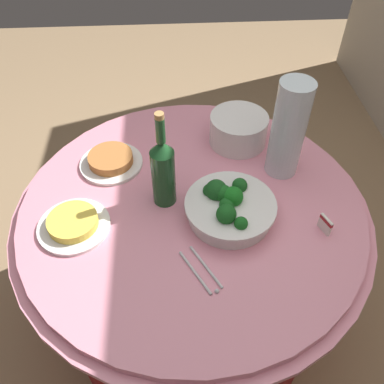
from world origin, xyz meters
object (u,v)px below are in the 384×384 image
food_plate_fried_egg (73,224)px  food_plate_peanuts (111,161)px  serving_tongs (202,271)px  broccoli_bowl (229,207)px  plate_stack (238,129)px  wine_bottle (163,170)px  decorative_fruit_vase (287,135)px  label_placard_front (325,224)px

food_plate_fried_egg → food_plate_peanuts: (-0.28, 0.09, 0.00)m
serving_tongs → food_plate_peanuts: (-0.46, -0.28, 0.01)m
broccoli_bowl → food_plate_peanuts: bearing=-124.4°
plate_stack → wine_bottle: size_ratio=0.62×
decorative_fruit_vase → label_placard_front: size_ratio=6.18×
wine_bottle → plate_stack: bearing=135.5°
broccoli_bowl → wine_bottle: size_ratio=0.83×
food_plate_fried_egg → label_placard_front: size_ratio=4.00×
decorative_fruit_vase → food_plate_peanuts: (-0.06, -0.59, -0.13)m
serving_tongs → label_placard_front: bearing=108.2°
broccoli_bowl → label_placard_front: bearing=74.9°
broccoli_bowl → label_placard_front: (0.08, 0.28, -0.01)m
food_plate_fried_egg → plate_stack: bearing=124.4°
serving_tongs → food_plate_peanuts: size_ratio=0.73×
food_plate_fried_egg → food_plate_peanuts: size_ratio=1.00×
food_plate_peanuts → label_placard_front: (0.34, 0.66, 0.01)m
plate_stack → serving_tongs: plate_stack is taller
broccoli_bowl → food_plate_peanuts: broccoli_bowl is taller
wine_bottle → food_plate_fried_egg: size_ratio=1.53×
label_placard_front → plate_stack: bearing=-155.3°
label_placard_front → broccoli_bowl: bearing=-105.1°
label_placard_front → serving_tongs: bearing=-71.8°
food_plate_fried_egg → food_plate_peanuts: 0.29m
broccoli_bowl → label_placard_front: 0.29m
food_plate_peanuts → serving_tongs: bearing=31.6°
wine_bottle → food_plate_fried_egg: bearing=-70.4°
serving_tongs → label_placard_front: label_placard_front is taller
plate_stack → food_plate_peanuts: size_ratio=0.95×
plate_stack → wine_bottle: 0.40m
broccoli_bowl → decorative_fruit_vase: bearing=134.4°
plate_stack → wine_bottle: wine_bottle is taller
plate_stack → serving_tongs: bearing=-17.5°
plate_stack → food_plate_peanuts: bearing=-77.7°
food_plate_fried_egg → label_placard_front: 0.76m
food_plate_fried_egg → food_plate_peanuts: bearing=161.6°
food_plate_peanuts → food_plate_fried_egg: bearing=-18.4°
wine_bottle → decorative_fruit_vase: size_ratio=0.99×
wine_bottle → serving_tongs: size_ratio=2.08×
broccoli_bowl → plate_stack: 0.37m
label_placard_front → food_plate_peanuts: bearing=-117.0°
decorative_fruit_vase → serving_tongs: size_ratio=2.11×
decorative_fruit_vase → label_placard_front: 0.31m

